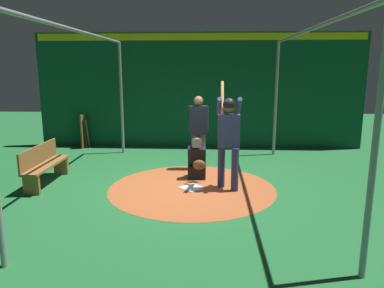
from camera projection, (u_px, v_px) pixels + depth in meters
ground_plane at (192, 188)px, 7.60m from camera, size 26.09×26.09×0.00m
dirt_circle at (192, 188)px, 7.60m from camera, size 3.49×3.49×0.01m
home_plate at (192, 188)px, 7.60m from camera, size 0.59×0.59×0.01m
batter at (229, 134)px, 7.34m from camera, size 0.68×0.49×2.21m
catcher at (197, 162)px, 8.22m from camera, size 0.58×0.40×0.95m
umpire at (198, 128)px, 8.91m from camera, size 0.23×0.49×1.81m
back_wall at (199, 91)px, 11.28m from camera, size 0.22×10.09×3.54m
cage_frame at (192, 78)px, 7.13m from camera, size 6.44×4.52×3.21m
bat_rack at (85, 132)px, 11.48m from camera, size 0.58×0.16×1.05m
bench at (44, 164)px, 7.82m from camera, size 1.68×0.36×0.85m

